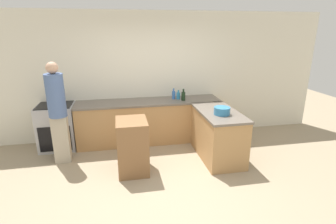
% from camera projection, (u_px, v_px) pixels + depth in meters
% --- Properties ---
extents(ground_plane, '(14.00, 14.00, 0.00)m').
position_uv_depth(ground_plane, '(164.00, 184.00, 4.11)').
color(ground_plane, tan).
extents(wall_back, '(8.00, 0.06, 2.70)m').
position_uv_depth(wall_back, '(146.00, 76.00, 5.66)').
color(wall_back, silver).
rests_on(wall_back, ground_plane).
extents(counter_back, '(3.01, 0.67, 0.90)m').
position_uv_depth(counter_back, '(149.00, 121.00, 5.60)').
color(counter_back, tan).
rests_on(counter_back, ground_plane).
extents(counter_peninsula, '(0.69, 1.34, 0.90)m').
position_uv_depth(counter_peninsula, '(217.00, 134.00, 4.90)').
color(counter_peninsula, tan).
rests_on(counter_peninsula, ground_plane).
extents(range_oven, '(0.70, 0.63, 0.91)m').
position_uv_depth(range_oven, '(57.00, 127.00, 5.27)').
color(range_oven, '#ADADB2').
rests_on(range_oven, ground_plane).
extents(island_table, '(0.50, 0.61, 0.91)m').
position_uv_depth(island_table, '(132.00, 146.00, 4.38)').
color(island_table, brown).
rests_on(island_table, ground_plane).
extents(mixing_bowl, '(0.28, 0.28, 0.13)m').
position_uv_depth(mixing_bowl, '(222.00, 111.00, 4.58)').
color(mixing_bowl, teal).
rests_on(mixing_bowl, counter_peninsula).
extents(dish_soap_bottle, '(0.08, 0.08, 0.19)m').
position_uv_depth(dish_soap_bottle, '(178.00, 96.00, 5.59)').
color(dish_soap_bottle, '#338CBF').
rests_on(dish_soap_bottle, counter_back).
extents(water_bottle_blue, '(0.07, 0.07, 0.23)m').
position_uv_depth(water_bottle_blue, '(174.00, 95.00, 5.60)').
color(water_bottle_blue, '#386BB7').
rests_on(water_bottle_blue, counter_back).
extents(wine_bottle_dark, '(0.08, 0.08, 0.24)m').
position_uv_depth(wine_bottle_dark, '(183.00, 96.00, 5.48)').
color(wine_bottle_dark, black).
rests_on(wine_bottle_dark, counter_back).
extents(person_by_range, '(0.30, 0.30, 1.82)m').
position_uv_depth(person_by_range, '(57.00, 109.00, 4.53)').
color(person_by_range, '#ADA38E').
rests_on(person_by_range, ground_plane).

